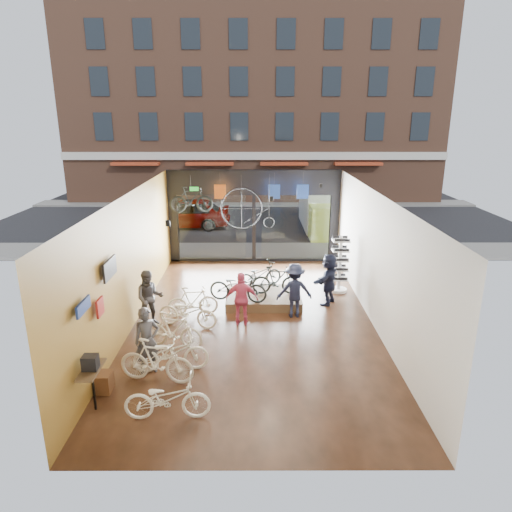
{
  "coord_description": "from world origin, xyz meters",
  "views": [
    {
      "loc": [
        0.05,
        -12.41,
        5.84
      ],
      "look_at": [
        0.08,
        1.4,
        1.6
      ],
      "focal_mm": 32.0,
      "sensor_mm": 36.0,
      "label": 1
    }
  ],
  "objects_px": {
    "display_platform": "(263,298)",
    "customer_0": "(147,341)",
    "hung_bike": "(191,199)",
    "floor_bike_3": "(173,330)",
    "floor_bike_5": "(193,301)",
    "display_bike_right": "(259,275)",
    "customer_1": "(150,298)",
    "penny_farthing": "(250,210)",
    "customer_2": "(242,299)",
    "floor_bike_0": "(167,398)",
    "floor_bike_2": "(171,353)",
    "street_car": "(186,213)",
    "box_truck": "(326,208)",
    "sunglasses_rack": "(340,265)",
    "floor_bike_1": "(157,361)",
    "display_bike_mid": "(276,280)",
    "customer_5": "(329,279)",
    "display_bike_left": "(238,287)",
    "customer_3": "(294,290)"
  },
  "relations": [
    {
      "from": "hung_bike",
      "to": "display_platform",
      "type": "bearing_deg",
      "value": -141.89
    },
    {
      "from": "display_bike_mid",
      "to": "customer_1",
      "type": "height_order",
      "value": "customer_1"
    },
    {
      "from": "display_bike_left",
      "to": "customer_0",
      "type": "distance_m",
      "value": 4.13
    },
    {
      "from": "floor_bike_3",
      "to": "display_platform",
      "type": "bearing_deg",
      "value": -22.72
    },
    {
      "from": "display_platform",
      "to": "customer_2",
      "type": "bearing_deg",
      "value": -111.55
    },
    {
      "from": "floor_bike_0",
      "to": "sunglasses_rack",
      "type": "bearing_deg",
      "value": -36.29
    },
    {
      "from": "customer_2",
      "to": "penny_farthing",
      "type": "xyz_separation_m",
      "value": [
        0.2,
        4.61,
        1.7
      ]
    },
    {
      "from": "customer_0",
      "to": "hung_bike",
      "type": "height_order",
      "value": "hung_bike"
    },
    {
      "from": "customer_3",
      "to": "sunglasses_rack",
      "type": "distance_m",
      "value": 2.68
    },
    {
      "from": "customer_2",
      "to": "floor_bike_0",
      "type": "bearing_deg",
      "value": 73.6
    },
    {
      "from": "customer_1",
      "to": "penny_farthing",
      "type": "relative_size",
      "value": 0.85
    },
    {
      "from": "floor_bike_3",
      "to": "customer_0",
      "type": "bearing_deg",
      "value": 177.03
    },
    {
      "from": "customer_1",
      "to": "sunglasses_rack",
      "type": "relative_size",
      "value": 0.84
    },
    {
      "from": "display_bike_mid",
      "to": "customer_0",
      "type": "xyz_separation_m",
      "value": [
        -3.22,
        -4.22,
        0.04
      ]
    },
    {
      "from": "display_bike_mid",
      "to": "sunglasses_rack",
      "type": "bearing_deg",
      "value": -66.14
    },
    {
      "from": "floor_bike_0",
      "to": "display_platform",
      "type": "relative_size",
      "value": 0.72
    },
    {
      "from": "display_platform",
      "to": "sunglasses_rack",
      "type": "distance_m",
      "value": 2.92
    },
    {
      "from": "floor_bike_1",
      "to": "floor_bike_5",
      "type": "xyz_separation_m",
      "value": [
        0.34,
        3.67,
        -0.07
      ]
    },
    {
      "from": "floor_bike_0",
      "to": "floor_bike_2",
      "type": "xyz_separation_m",
      "value": [
        -0.24,
        1.81,
        0.01
      ]
    },
    {
      "from": "floor_bike_3",
      "to": "display_bike_left",
      "type": "bearing_deg",
      "value": -17.93
    },
    {
      "from": "display_bike_right",
      "to": "display_platform",
      "type": "bearing_deg",
      "value": 163.96
    },
    {
      "from": "street_car",
      "to": "box_truck",
      "type": "relative_size",
      "value": 0.74
    },
    {
      "from": "customer_5",
      "to": "penny_farthing",
      "type": "xyz_separation_m",
      "value": [
        -2.55,
        3.04,
        1.66
      ]
    },
    {
      "from": "customer_0",
      "to": "customer_2",
      "type": "xyz_separation_m",
      "value": [
        2.15,
        2.58,
        -0.02
      ]
    },
    {
      "from": "floor_bike_3",
      "to": "display_bike_right",
      "type": "xyz_separation_m",
      "value": [
        2.28,
        3.7,
        0.24
      ]
    },
    {
      "from": "display_bike_left",
      "to": "customer_0",
      "type": "height_order",
      "value": "customer_0"
    },
    {
      "from": "floor_bike_3",
      "to": "floor_bike_5",
      "type": "bearing_deg",
      "value": 8.81
    },
    {
      "from": "floor_bike_3",
      "to": "customer_1",
      "type": "bearing_deg",
      "value": 48.42
    },
    {
      "from": "display_platform",
      "to": "customer_0",
      "type": "height_order",
      "value": "customer_0"
    },
    {
      "from": "customer_1",
      "to": "floor_bike_0",
      "type": "bearing_deg",
      "value": -86.74
    },
    {
      "from": "floor_bike_2",
      "to": "floor_bike_5",
      "type": "bearing_deg",
      "value": -10.03
    },
    {
      "from": "floor_bike_3",
      "to": "display_bike_right",
      "type": "relative_size",
      "value": 1.0
    },
    {
      "from": "floor_bike_2",
      "to": "customer_5",
      "type": "distance_m",
      "value": 6.01
    },
    {
      "from": "floor_bike_5",
      "to": "penny_farthing",
      "type": "relative_size",
      "value": 0.78
    },
    {
      "from": "floor_bike_0",
      "to": "display_bike_mid",
      "type": "distance_m",
      "value": 6.48
    },
    {
      "from": "customer_0",
      "to": "display_platform",
      "type": "bearing_deg",
      "value": 31.69
    },
    {
      "from": "floor_bike_0",
      "to": "display_platform",
      "type": "xyz_separation_m",
      "value": [
        2.03,
        6.01,
        -0.3
      ]
    },
    {
      "from": "floor_bike_5",
      "to": "floor_bike_1",
      "type": "bearing_deg",
      "value": 166.4
    },
    {
      "from": "display_bike_left",
      "to": "display_bike_right",
      "type": "bearing_deg",
      "value": -15.46
    },
    {
      "from": "display_bike_mid",
      "to": "customer_2",
      "type": "bearing_deg",
      "value": 146.9
    },
    {
      "from": "customer_1",
      "to": "penny_farthing",
      "type": "bearing_deg",
      "value": 44.82
    },
    {
      "from": "customer_2",
      "to": "customer_5",
      "type": "bearing_deg",
      "value": -149.2
    },
    {
      "from": "floor_bike_1",
      "to": "customer_5",
      "type": "xyz_separation_m",
      "value": [
        4.61,
        4.59,
        0.31
      ]
    },
    {
      "from": "box_truck",
      "to": "penny_farthing",
      "type": "height_order",
      "value": "penny_farthing"
    },
    {
      "from": "display_bike_right",
      "to": "customer_2",
      "type": "xyz_separation_m",
      "value": [
        -0.53,
        -2.3,
        0.07
      ]
    },
    {
      "from": "customer_0",
      "to": "customer_5",
      "type": "bearing_deg",
      "value": 15.43
    },
    {
      "from": "customer_5",
      "to": "hung_bike",
      "type": "distance_m",
      "value": 5.88
    },
    {
      "from": "floor_bike_0",
      "to": "floor_bike_5",
      "type": "distance_m",
      "value": 5.01
    },
    {
      "from": "display_bike_right",
      "to": "customer_5",
      "type": "height_order",
      "value": "customer_5"
    },
    {
      "from": "display_bike_right",
      "to": "sunglasses_rack",
      "type": "height_order",
      "value": "sunglasses_rack"
    }
  ]
}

